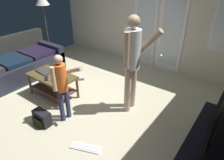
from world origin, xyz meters
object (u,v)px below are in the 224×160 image
Objects in this scene: flat_screen_tv at (218,114)px; tv_remote_black at (66,78)px; person_adult at (132,58)px; floor_lamp at (42,3)px; backpack at (42,118)px; leather_couch at (12,67)px; person_child at (62,83)px; loose_keyboard at (85,148)px; coffee_table at (53,81)px; dvd_remote_slim at (46,78)px; laptop_closed at (44,71)px; tv_stand at (207,150)px; cup_by_laptop at (56,78)px; cup_near_edge at (59,73)px.

flat_screen_tv is 7.02× the size of tv_remote_black.
floor_lamp is (-3.13, 0.68, 0.50)m from person_adult.
leather_couch is at bearing 162.22° from backpack.
loose_keyboard is (0.71, -0.29, -0.69)m from person_child.
coffee_table is 5.60× the size of dvd_remote_slim.
person_child reaches higher than laptop_closed.
flat_screen_tv is 2.57m from backpack.
flat_screen_tv reaches higher than leather_couch.
person_adult is at bearing 162.92° from tv_stand.
tv_stand is 8.64× the size of tv_remote_black.
coffee_table is at bearing 160.87° from cup_by_laptop.
tv_stand is 3.21× the size of loose_keyboard.
leather_couch is 2.86m from loose_keyboard.
tv_stand is at bearing 2.76° from leather_couch.
person_child reaches higher than leather_couch.
floor_lamp is 2.15m from laptop_closed.
coffee_table is 0.89m from backpack.
person_child is (-0.71, -0.90, -0.30)m from person_adult.
coffee_table is (1.34, 0.08, 0.04)m from leather_couch.
floor_lamp reaches higher than tv_remote_black.
dvd_remote_slim is at bearing -174.38° from flat_screen_tv.
backpack is 0.93m from loose_keyboard.
floor_lamp is 3.94m from loose_keyboard.
tv_remote_black is (-0.40, 0.40, -0.22)m from person_child.
flat_screen_tv is 1.80m from loose_keyboard.
floor_lamp reaches higher than coffee_table.
laptop_closed is (-0.24, 0.01, 0.14)m from coffee_table.
person_adult reaches higher than coffee_table.
person_child reaches higher than cup_near_edge.
person_child is 0.76m from dvd_remote_slim.
coffee_table is 0.30m from cup_by_laptop.
laptop_closed is 2.11× the size of dvd_remote_slim.
person_adult is at bearing 21.05° from coffee_table.
flat_screen_tv is 3.79× the size of backpack.
laptop_closed is 3.91× the size of cup_by_laptop.
person_adult is 3.24m from floor_lamp.
loose_keyboard is 1.39m from tv_remote_black.
flat_screen_tv is (4.21, 0.21, 0.51)m from leather_couch.
leather_couch is 4.25m from flat_screen_tv.
cup_by_laptop is (-2.64, -0.20, 0.28)m from tv_stand.
floor_lamp reaches higher than person_child.
dvd_remote_slim is (1.38, -0.07, 0.18)m from leather_couch.
dvd_remote_slim is at bearing -107.73° from tv_remote_black.
person_child is at bearing -25.06° from coffee_table.
person_child is 0.60m from cup_by_laptop.
leather_couch is 1.87× the size of flat_screen_tv.
person_adult reaches higher than leather_couch.
laptop_closed is 0.58m from tv_remote_black.
dvd_remote_slim reaches higher than loose_keyboard.
coffee_table is at bearing 156.27° from loose_keyboard.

